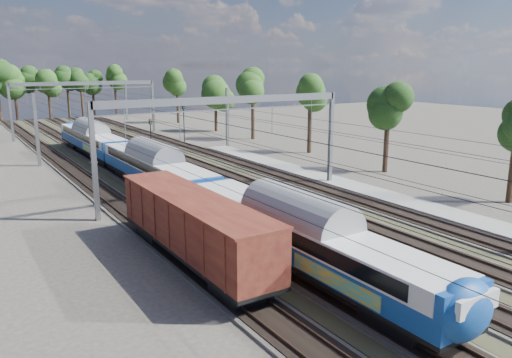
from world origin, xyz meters
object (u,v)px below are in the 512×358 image
freight_boxcar (193,225)px  emu_train (156,164)px  signal_near (151,135)px  worker (88,123)px  signal_far (184,119)px

freight_boxcar → emu_train: bearing=75.5°
emu_train → freight_boxcar: 17.98m
freight_boxcar → signal_near: bearing=73.4°
emu_train → worker: emu_train is taller
freight_boxcar → worker: bearing=80.6°
signal_near → emu_train: bearing=-121.9°
emu_train → freight_boxcar: bearing=-104.5°
emu_train → signal_far: 30.22m
signal_near → signal_far: (9.78, 12.03, 0.38)m
freight_boxcar → worker: 72.07m
freight_boxcar → signal_near: signal_near is taller
worker → freight_boxcar: bearing=170.9°
signal_near → freight_boxcar: bearing=-119.3°
worker → emu_train: bearing=172.6°
signal_near → signal_far: 15.50m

